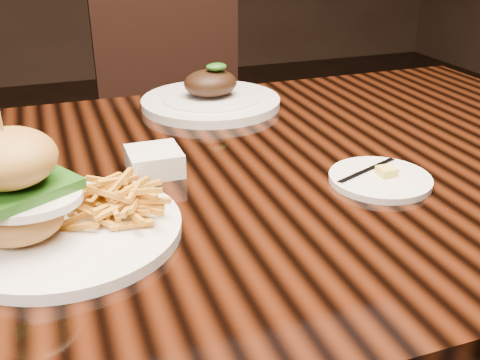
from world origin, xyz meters
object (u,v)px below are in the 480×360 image
object	(u,v)px
dining_table	(201,217)
far_dish	(211,98)
burger_plate	(54,204)
chair_far	(178,116)

from	to	relation	value
dining_table	far_dish	world-z (taller)	far_dish
burger_plate	far_dish	size ratio (longest dim) A/B	0.98
far_dish	chair_far	xyz separation A→B (m)	(0.06, 0.57, -0.23)
dining_table	far_dish	xyz separation A→B (m)	(0.12, 0.32, 0.09)
burger_plate	far_dish	world-z (taller)	burger_plate
burger_plate	chair_far	size ratio (longest dim) A/B	0.30
dining_table	burger_plate	bearing A→B (deg)	-149.70
dining_table	chair_far	size ratio (longest dim) A/B	1.68
chair_far	far_dish	bearing A→B (deg)	-94.70
dining_table	far_dish	distance (m)	0.35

